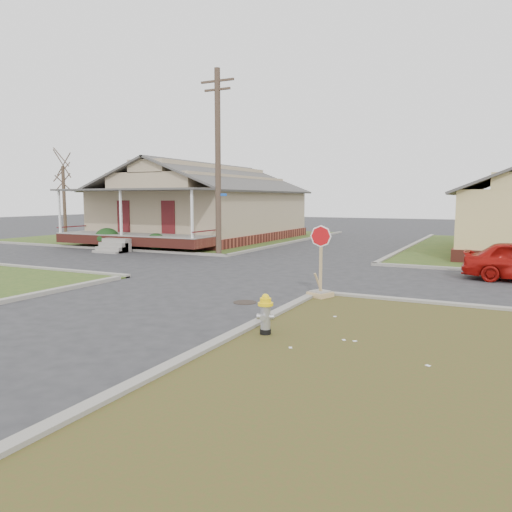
% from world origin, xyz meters
% --- Properties ---
extents(ground, '(120.00, 120.00, 0.00)m').
position_xyz_m(ground, '(0.00, 0.00, 0.00)').
color(ground, '#29292C').
rests_on(ground, ground).
extents(verge_far_left, '(19.00, 19.00, 0.05)m').
position_xyz_m(verge_far_left, '(-13.00, 18.00, 0.03)').
color(verge_far_left, '#2E491A').
rests_on(verge_far_left, ground).
extents(curbs, '(80.00, 40.00, 0.12)m').
position_xyz_m(curbs, '(0.00, 5.00, 0.00)').
color(curbs, gray).
rests_on(curbs, ground).
extents(manhole, '(0.64, 0.64, 0.01)m').
position_xyz_m(manhole, '(2.20, -0.50, 0.01)').
color(manhole, black).
rests_on(manhole, ground).
extents(corner_house, '(10.10, 15.50, 5.30)m').
position_xyz_m(corner_house, '(-10.00, 16.68, 2.28)').
color(corner_house, maroon).
rests_on(corner_house, ground).
extents(utility_pole, '(1.80, 0.28, 9.00)m').
position_xyz_m(utility_pole, '(-4.20, 8.90, 4.66)').
color(utility_pole, '#402F25').
rests_on(utility_pole, ground).
extents(tree_far_left, '(0.22, 0.22, 4.90)m').
position_xyz_m(tree_far_left, '(-18.00, 12.00, 2.50)').
color(tree_far_left, '#402F25').
rests_on(tree_far_left, verge_far_left).
extents(fire_hydrant, '(0.31, 0.31, 0.84)m').
position_xyz_m(fire_hydrant, '(4.13, -3.28, 0.51)').
color(fire_hydrant, black).
rests_on(fire_hydrant, ground).
extents(stop_sign, '(0.58, 0.56, 2.03)m').
position_xyz_m(stop_sign, '(3.85, 0.95, 0.49)').
color(stop_sign, tan).
rests_on(stop_sign, ground).
extents(hedge_left, '(1.47, 1.20, 1.12)m').
position_xyz_m(hedge_left, '(-11.42, 8.88, 0.61)').
color(hedge_left, '#143714').
rests_on(hedge_left, verge_far_left).
extents(hedge_right, '(1.28, 1.05, 0.97)m').
position_xyz_m(hedge_right, '(-8.20, 9.08, 0.54)').
color(hedge_right, '#143714').
rests_on(hedge_right, verge_far_left).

